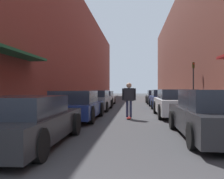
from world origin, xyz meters
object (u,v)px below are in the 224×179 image
object	(u,v)px
parked_car_right_2	(164,99)
skateboarder	(129,97)
parked_car_right_1	(175,103)
traffic_light	(193,79)
parked_car_left_3	(103,98)
parked_car_right_0	(214,115)
parked_car_left_2	(95,100)
parked_car_right_3	(156,97)
parked_car_left_1	(76,106)
parked_car_left_0	(24,121)

from	to	relation	value
parked_car_right_2	skateboarder	bearing A→B (deg)	-108.58
parked_car_right_1	traffic_light	bearing A→B (deg)	70.32
parked_car_left_3	parked_car_right_2	world-z (taller)	parked_car_right_2
parked_car_right_0	parked_car_right_2	distance (m)	11.36
parked_car_left_2	parked_car_right_2	xyz separation A→B (m)	(4.67, 2.32, 0.01)
parked_car_right_3	parked_car_right_2	bearing A→B (deg)	-89.01
parked_car_right_0	parked_car_right_2	world-z (taller)	parked_car_right_0
parked_car_right_2	parked_car_left_1	bearing A→B (deg)	-122.03
parked_car_left_3	skateboarder	world-z (taller)	skateboarder
parked_car_right_1	parked_car_right_2	xyz separation A→B (m)	(0.08, 5.85, -0.02)
parked_car_left_3	parked_car_right_3	size ratio (longest dim) A/B	0.97
parked_car_right_0	traffic_light	distance (m)	12.53
parked_car_left_0	skateboarder	bearing A→B (deg)	66.94
parked_car_left_0	parked_car_right_2	bearing A→B (deg)	69.39
parked_car_left_1	parked_car_right_3	distance (m)	13.76
parked_car_right_0	parked_car_right_1	distance (m)	5.51
parked_car_left_2	parked_car_right_0	world-z (taller)	parked_car_right_0
parked_car_right_3	parked_car_left_2	bearing A→B (deg)	-120.66
parked_car_right_2	parked_car_left_2	bearing A→B (deg)	-153.64
parked_car_left_3	parked_car_right_0	size ratio (longest dim) A/B	0.85
parked_car_right_1	skateboarder	world-z (taller)	skateboarder
parked_car_left_0	parked_car_right_0	bearing A→B (deg)	15.10
parked_car_right_2	parked_car_right_1	bearing A→B (deg)	-90.83
parked_car_right_2	skateboarder	world-z (taller)	skateboarder
parked_car_right_3	parked_car_right_1	bearing A→B (deg)	-89.95
parked_car_left_0	parked_car_right_1	bearing A→B (deg)	55.55
parked_car_right_1	parked_car_left_2	bearing A→B (deg)	142.42
skateboarder	traffic_light	bearing A→B (deg)	59.36
traffic_light	parked_car_left_2	bearing A→B (deg)	-155.43
parked_car_right_0	skateboarder	world-z (taller)	skateboarder
parked_car_left_2	parked_car_right_0	distance (m)	10.22
parked_car_right_3	skateboarder	bearing A→B (deg)	-100.34
parked_car_right_2	traffic_light	size ratio (longest dim) A/B	1.37
parked_car_left_3	parked_car_right_1	bearing A→B (deg)	-62.05
parked_car_left_1	parked_car_left_3	distance (m)	10.65
traffic_light	parked_car_left_3	bearing A→B (deg)	162.74
parked_car_left_1	parked_car_right_3	xyz separation A→B (m)	(4.63, 12.96, -0.00)
parked_car_right_3	parked_car_left_3	bearing A→B (deg)	-154.07
parked_car_right_1	parked_car_left_0	bearing A→B (deg)	-124.45
parked_car_left_1	parked_car_right_2	bearing A→B (deg)	57.97
parked_car_right_0	parked_car_right_1	xyz separation A→B (m)	(-0.18, 5.51, 0.02)
parked_car_right_2	parked_car_right_3	xyz separation A→B (m)	(-0.09, 5.41, -0.01)
parked_car_left_1	parked_car_left_3	xyz separation A→B (m)	(-0.11, 10.65, -0.03)
parked_car_left_3	traffic_light	bearing A→B (deg)	-17.26
traffic_light	parked_car_right_2	bearing A→B (deg)	-159.21
parked_car_right_1	parked_car_left_1	bearing A→B (deg)	-159.82
parked_car_left_2	parked_car_right_3	xyz separation A→B (m)	(4.58, 7.72, -0.00)
skateboarder	traffic_light	size ratio (longest dim) A/B	0.50
parked_car_left_2	traffic_light	distance (m)	7.84
parked_car_left_3	traffic_light	xyz separation A→B (m)	(7.15, -2.22, 1.57)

